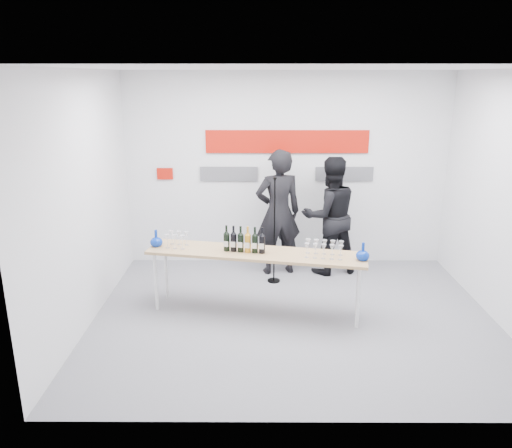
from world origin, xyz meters
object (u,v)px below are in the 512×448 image
presenter_right (330,216)px  tasting_table (256,257)px  mic_stand (274,251)px  presenter_left (278,213)px

presenter_right → tasting_table: bearing=36.8°
tasting_table → presenter_right: 1.78m
presenter_right → mic_stand: (-0.84, -0.40, -0.41)m
tasting_table → mic_stand: bearing=86.3°
presenter_left → tasting_table: bearing=63.6°
tasting_table → presenter_left: bearing=87.5°
presenter_left → mic_stand: size_ratio=1.20×
presenter_right → presenter_left: bearing=-13.2°
tasting_table → presenter_left: (0.33, 1.37, 0.20)m
presenter_right → mic_stand: presenter_right is taller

